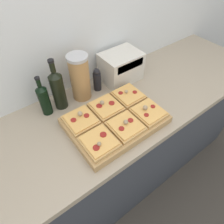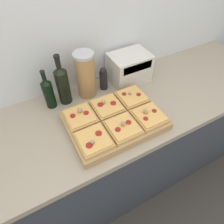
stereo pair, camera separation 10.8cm
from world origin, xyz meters
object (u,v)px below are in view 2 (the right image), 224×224
(cutting_board, at_px, (115,121))
(olive_oil_bottle, at_px, (48,93))
(grain_jar_tall, at_px, (86,75))
(wine_bottle, at_px, (63,84))
(pepper_mill, at_px, (103,79))
(toaster_oven, at_px, (129,68))

(cutting_board, bearing_deg, olive_oil_bottle, 131.03)
(grain_jar_tall, bearing_deg, cutting_board, -84.35)
(wine_bottle, bearing_deg, cutting_board, -60.09)
(olive_oil_bottle, height_order, grain_jar_tall, grain_jar_tall)
(wine_bottle, distance_m, pepper_mill, 0.27)
(cutting_board, relative_size, grain_jar_tall, 1.78)
(cutting_board, relative_size, wine_bottle, 1.62)
(pepper_mill, bearing_deg, grain_jar_tall, 180.00)
(cutting_board, xyz_separation_m, pepper_mill, (0.09, 0.30, 0.05))
(cutting_board, xyz_separation_m, toaster_oven, (0.28, 0.30, 0.07))
(olive_oil_bottle, distance_m, toaster_oven, 0.54)
(pepper_mill, xyz_separation_m, toaster_oven, (0.19, -0.00, 0.02))
(olive_oil_bottle, xyz_separation_m, toaster_oven, (0.54, -0.00, -0.01))
(olive_oil_bottle, distance_m, grain_jar_tall, 0.24)
(olive_oil_bottle, bearing_deg, wine_bottle, 0.00)
(wine_bottle, distance_m, grain_jar_tall, 0.15)
(olive_oil_bottle, xyz_separation_m, grain_jar_tall, (0.23, 0.00, 0.04))
(wine_bottle, relative_size, toaster_oven, 1.13)
(cutting_board, xyz_separation_m, grain_jar_tall, (-0.03, 0.30, 0.12))
(olive_oil_bottle, relative_size, grain_jar_tall, 0.87)
(wine_bottle, xyz_separation_m, pepper_mill, (0.26, -0.00, -0.05))
(olive_oil_bottle, height_order, wine_bottle, wine_bottle)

